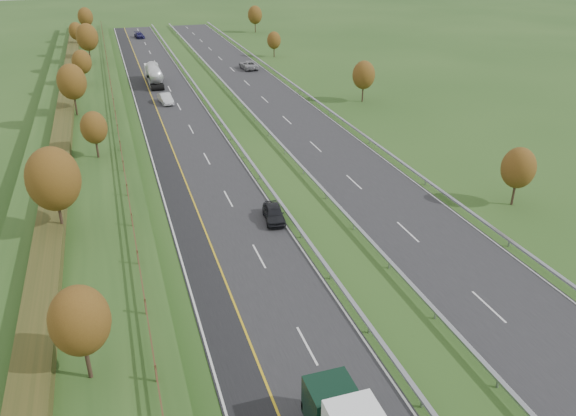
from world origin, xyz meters
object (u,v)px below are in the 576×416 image
car_small_far (139,35)px  car_oncoming (248,65)px  car_silver_mid (166,99)px  road_tanker (154,74)px  car_dark_near (274,213)px

car_small_far → car_oncoming: 49.13m
car_small_far → car_oncoming: bearing=-75.6°
car_silver_mid → car_small_far: 66.69m
road_tanker → car_oncoming: bearing=20.0°
road_tanker → car_dark_near: road_tanker is taller
car_dark_near → car_small_far: (-3.71, 111.31, -0.04)m
car_dark_near → car_oncoming: 67.08m
car_silver_mid → car_oncoming: size_ratio=0.81×
car_silver_mid → car_oncoming: bearing=41.6°
car_small_far → car_oncoming: (17.89, -45.75, 0.11)m
car_oncoming → car_small_far: bearing=-71.5°
road_tanker → car_small_far: size_ratio=2.27×
car_silver_mid → car_oncoming: 28.24m
car_dark_near → car_oncoming: bearing=85.3°
car_small_far → car_oncoming: car_oncoming is taller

